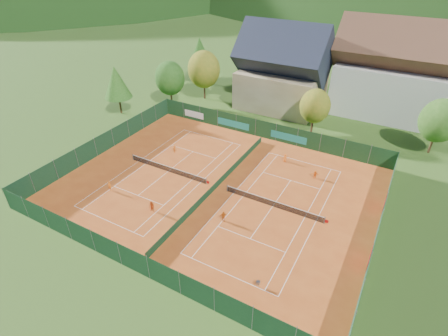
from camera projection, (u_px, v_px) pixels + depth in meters
ground at (217, 188)px, 46.35m from camera, size 600.00×600.00×0.00m
clay_pad at (217, 188)px, 46.34m from camera, size 40.00×32.00×0.01m
court_markings_left at (168, 171)px, 49.60m from camera, size 11.03×23.83×0.00m
court_markings_right at (273, 206)px, 43.06m from camera, size 11.03×23.83×0.00m
tennis_net_left at (169, 169)px, 49.27m from camera, size 13.30×0.10×1.02m
tennis_net_right at (274, 204)px, 42.73m from camera, size 13.30×0.10×1.02m
court_divider at (217, 185)px, 46.07m from camera, size 0.03×28.80×1.00m
fence_north at (263, 130)px, 57.43m from camera, size 40.00×0.10×3.00m
fence_south at (134, 261)px, 33.81m from camera, size 40.00×0.04×3.00m
fence_west at (104, 142)px, 53.69m from camera, size 0.04×32.00×3.00m
fence_east at (378, 230)px, 37.40m from camera, size 0.09×32.00×3.00m
chalet at (282, 73)px, 65.90m from camera, size 16.20×12.00×16.00m
hotel_block_a at (395, 76)px, 62.12m from camera, size 21.60×11.00×17.25m
tree_west_front at (170, 78)px, 67.02m from camera, size 5.72×5.72×8.69m
tree_west_mid at (204, 69)px, 69.41m from camera, size 6.44×6.44×9.78m
tree_west_back at (200, 53)px, 77.35m from camera, size 5.60×5.60×10.00m
tree_center at (315, 106)px, 57.41m from camera, size 5.01×5.01×7.60m
tree_east_front at (440, 121)px, 51.15m from camera, size 5.72×5.72×8.69m
tree_west_side at (116, 82)px, 63.25m from camera, size 5.04×5.04×9.00m
mountain_backdrop at (435, 64)px, 227.14m from camera, size 820.00×530.00×242.00m
ball_hopper at (258, 283)px, 32.79m from camera, size 0.34×0.34×0.80m
loose_ball_0 at (147, 197)px, 44.59m from camera, size 0.07×0.07×0.07m
loose_ball_1 at (228, 242)px, 37.96m from camera, size 0.07×0.07×0.07m
loose_ball_2 at (257, 179)px, 48.07m from camera, size 0.07×0.07×0.07m
loose_ball_3 at (198, 156)px, 53.13m from camera, size 0.07×0.07×0.07m
player_left_near at (110, 186)px, 45.49m from camera, size 0.53×0.37×1.39m
player_left_mid at (152, 207)px, 41.88m from camera, size 0.72×0.57×1.47m
player_left_far at (175, 149)px, 53.71m from camera, size 0.80×0.47×1.23m
player_right_near at (223, 216)px, 40.45m from camera, size 0.87×0.83×1.45m
player_right_far_a at (285, 158)px, 51.54m from camera, size 0.69×0.54×1.26m
player_right_far_b at (315, 175)px, 47.90m from camera, size 1.15×0.81×1.20m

